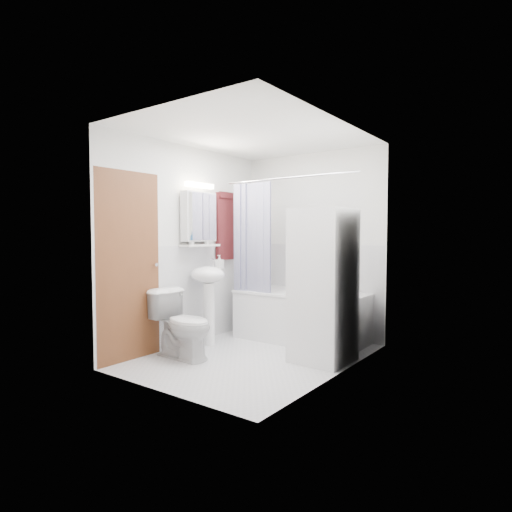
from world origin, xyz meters
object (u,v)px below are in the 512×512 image
Objects in this scene: sink at (208,287)px; washer_dryer at (323,286)px; toilet at (183,325)px; bathtub at (301,314)px.

washer_dryer reaches higher than sink.
sink is 0.68m from toilet.
washer_dryer is at bearing -56.60° from toilet.
washer_dryer is 1.56m from toilet.
washer_dryer is (0.62, -0.62, 0.46)m from bathtub.
sink is at bearing -169.86° from washer_dryer.
bathtub is at bearing 136.94° from washer_dryer.
toilet reaches higher than bathtub.
bathtub is 1.01× the size of washer_dryer.
bathtub is at bearing 45.68° from sink.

